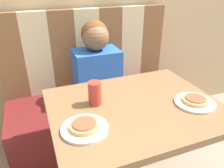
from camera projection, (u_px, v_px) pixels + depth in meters
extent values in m
cube|color=#5B1919|center=(99.00, 121.00, 1.82)|extent=(1.35, 0.54, 0.46)
cube|color=brown|center=(10.00, 58.00, 1.58)|extent=(0.19, 0.06, 0.64)
cube|color=tan|center=(38.00, 55.00, 1.64)|extent=(0.19, 0.06, 0.64)
cube|color=brown|center=(64.00, 52.00, 1.71)|extent=(0.19, 0.06, 0.64)
cube|color=tan|center=(87.00, 49.00, 1.77)|extent=(0.19, 0.06, 0.64)
cube|color=brown|center=(110.00, 47.00, 1.83)|extent=(0.19, 0.06, 0.64)
cube|color=tan|center=(131.00, 45.00, 1.89)|extent=(0.19, 0.06, 0.64)
cube|color=brown|center=(150.00, 42.00, 1.96)|extent=(0.19, 0.06, 0.64)
cube|color=brown|center=(135.00, 108.00, 1.07)|extent=(0.82, 0.65, 0.03)
cylinder|color=brown|center=(132.00, 164.00, 1.24)|extent=(0.10, 0.10, 0.72)
cube|color=#2356B2|center=(97.00, 75.00, 1.63)|extent=(0.33, 0.22, 0.38)
sphere|color=brown|center=(96.00, 37.00, 1.50)|extent=(0.19, 0.19, 0.19)
sphere|color=brown|center=(95.00, 34.00, 1.51)|extent=(0.19, 0.19, 0.19)
cylinder|color=white|center=(85.00, 128.00, 0.89)|extent=(0.20, 0.20, 0.01)
cylinder|color=white|center=(195.00, 103.00, 1.07)|extent=(0.20, 0.20, 0.01)
cylinder|color=tan|center=(84.00, 126.00, 0.89)|extent=(0.13, 0.13, 0.02)
cylinder|color=#AD472D|center=(84.00, 123.00, 0.88)|extent=(0.10, 0.10, 0.01)
cylinder|color=tan|center=(195.00, 100.00, 1.07)|extent=(0.13, 0.13, 0.02)
cylinder|color=#AD472D|center=(196.00, 98.00, 1.06)|extent=(0.10, 0.10, 0.01)
cylinder|color=#B23328|center=(95.00, 93.00, 1.05)|extent=(0.06, 0.06, 0.12)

